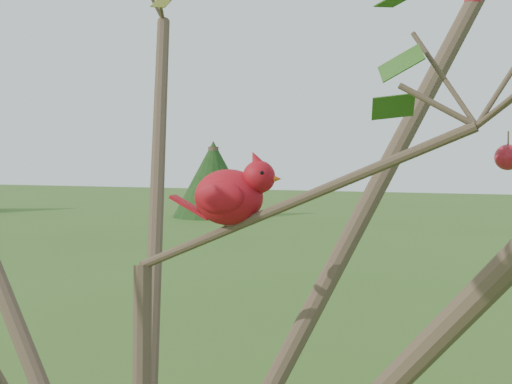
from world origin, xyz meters
TOP-DOWN VIEW (x-y plane):
  - crabapple_tree at (0.03, -0.02)m, footprint 2.35×2.05m
  - cardinal at (0.14, 0.09)m, footprint 0.21×0.11m
  - distant_trees at (-4.96, 21.82)m, footprint 38.55×12.63m

SIDE VIEW (x-z plane):
  - distant_trees at x=-4.96m, z-range -0.13..3.05m
  - cardinal at x=0.14m, z-range 2.02..2.16m
  - crabapple_tree at x=0.03m, z-range 0.65..3.60m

